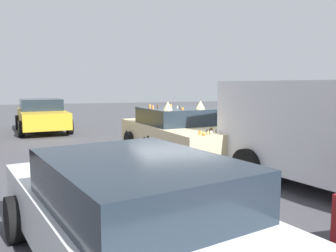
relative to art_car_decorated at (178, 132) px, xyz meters
name	(u,v)px	position (x,y,z in m)	size (l,w,h in m)	color
ground_plane	(178,157)	(-0.03, 0.00, -0.70)	(60.00, 60.00, 0.00)	#47474C
art_car_decorated	(178,132)	(0.00, 0.00, 0.00)	(4.79, 2.53, 1.61)	beige
parked_sedan_row_back_center	(125,213)	(-5.67, 2.61, -0.02)	(4.68, 2.76, 1.34)	white
parked_sedan_near_right	(42,115)	(6.89, 3.83, 0.01)	(4.50, 2.49, 1.42)	gold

